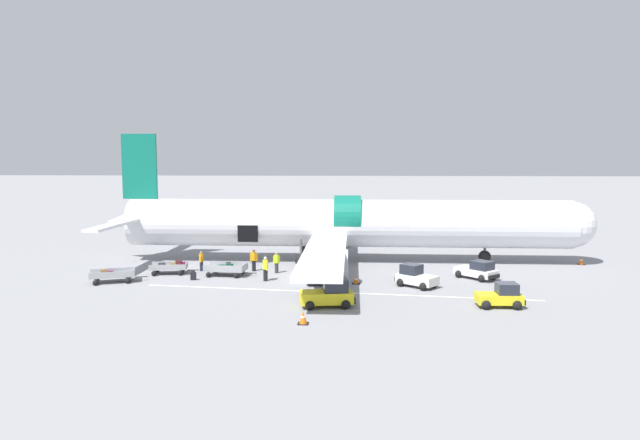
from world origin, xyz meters
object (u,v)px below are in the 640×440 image
Objects in this scene: ground_crew_driver at (265,268)px; ground_crew_loader_b at (277,262)px; baggage_tug_rear at (478,271)px; suitcase_on_tarmac_upright at (193,276)px; baggage_tug_mid at (416,277)px; airplane at (342,224)px; baggage_tug_lead at (501,297)px; baggage_cart_empty at (113,276)px; baggage_cart_loading at (227,270)px; ground_crew_loader_a at (201,261)px; baggage_cart_queued at (171,268)px; baggage_tug_spare at (329,295)px; ground_crew_supervisor at (254,260)px.

ground_crew_loader_b is at bearing 81.94° from ground_crew_driver.
baggage_tug_rear reaches higher than suitcase_on_tarmac_upright.
airplane is at bearing 119.04° from baggage_tug_mid.
baggage_tug_lead reaches higher than baggage_cart_empty.
airplane is 19.01m from baggage_cart_empty.
suitcase_on_tarmac_upright is at bearing -140.68° from baggage_cart_loading.
ground_crew_loader_a is (-2.42, 1.66, 0.36)m from baggage_cart_loading.
baggage_tug_mid is at bearing -22.02° from ground_crew_loader_b.
baggage_cart_loading is (-13.91, 2.97, -0.20)m from baggage_tug_mid.
ground_crew_loader_a reaches higher than baggage_cart_queued.
baggage_tug_spare is 16.87m from baggage_cart_empty.
baggage_tug_spare is 0.91× the size of baggage_cart_queued.
baggage_tug_lead is 0.81× the size of baggage_tug_spare.
ground_crew_supervisor reaches higher than ground_crew_loader_a.
ground_crew_supervisor is at bearing 42.84° from suitcase_on_tarmac_upright.
airplane is 11.14× the size of baggage_cart_queued.
baggage_tug_spare is at bearing -141.35° from baggage_tug_rear.
ground_crew_driver is 1.03× the size of ground_crew_supervisor.
baggage_cart_empty is (-26.45, -2.66, -0.16)m from baggage_tug_rear.
baggage_cart_queued is 5.38× the size of suitcase_on_tarmac_upright.
baggage_cart_queued is (-4.52, 0.45, -0.01)m from baggage_cart_loading.
baggage_cart_loading is 2.57m from ground_crew_supervisor.
airplane is at bearing 24.25° from ground_crew_loader_a.
baggage_cart_empty is at bearing -134.16° from baggage_cart_queued.
baggage_cart_queued is at bearing 164.18° from ground_crew_driver.
suitcase_on_tarmac_upright is at bearing 11.00° from baggage_cart_empty.
ground_crew_supervisor is 2.48× the size of suitcase_on_tarmac_upright.
baggage_cart_loading is 2.46× the size of ground_crew_loader_b.
baggage_tug_lead is at bearing -17.37° from suitcase_on_tarmac_upright.
baggage_tug_spare is at bearing -20.24° from baggage_cart_empty.
ground_crew_supervisor reaches higher than suitcase_on_tarmac_upright.
baggage_tug_lead is 8.02m from baggage_tug_rear.
airplane reaches higher than baggage_cart_queued.
baggage_tug_rear is 26.59m from baggage_cart_empty.
baggage_cart_loading is 2.74m from suitcase_on_tarmac_upright.
airplane is at bearing 88.32° from baggage_tug_spare.
baggage_cart_empty is 2.30× the size of ground_crew_supervisor.
ground_crew_driver is (-10.69, 1.22, 0.28)m from baggage_tug_mid.
baggage_tug_spare reaches higher than ground_crew_loader_a.
ground_crew_driver reaches higher than ground_crew_loader_a.
baggage_cart_queued is (-23.28, 0.60, -0.16)m from baggage_tug_rear.
ground_crew_supervisor is at bearing 158.45° from baggage_tug_mid.
suitcase_on_tarmac_upright is (0.31, -3.40, -0.53)m from ground_crew_loader_a.
baggage_tug_rear is (0.33, 8.01, -0.01)m from baggage_tug_lead.
baggage_cart_loading is at bearing -142.36° from airplane.
airplane is 25.79× the size of ground_crew_loader_b.
ground_crew_loader_b is 2.33× the size of suitcase_on_tarmac_upright.
baggage_tug_spare is (-5.77, -5.68, 0.06)m from baggage_tug_mid.
baggage_tug_spare is at bearing -135.44° from baggage_tug_mid.
ground_crew_supervisor reaches higher than baggage_cart_loading.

